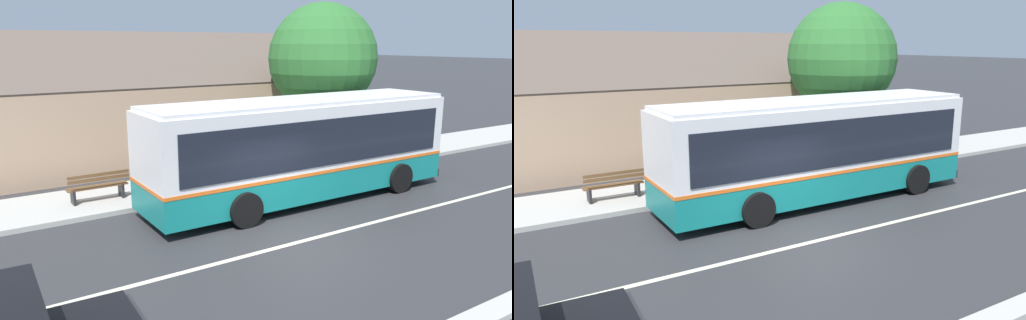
% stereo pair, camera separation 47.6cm
% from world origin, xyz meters
% --- Properties ---
extents(ground_plane, '(300.00, 300.00, 0.00)m').
position_xyz_m(ground_plane, '(0.00, 0.00, 0.00)').
color(ground_plane, '#2D2D30').
extents(sidewalk_far, '(60.00, 3.00, 0.15)m').
position_xyz_m(sidewalk_far, '(0.00, 6.00, 0.07)').
color(sidewalk_far, '#ADAAA3').
rests_on(sidewalk_far, ground).
extents(lane_divider_stripe, '(60.00, 0.16, 0.01)m').
position_xyz_m(lane_divider_stripe, '(0.00, 0.00, 0.00)').
color(lane_divider_stripe, beige).
rests_on(lane_divider_stripe, ground).
extents(community_building, '(21.13, 10.15, 6.49)m').
position_xyz_m(community_building, '(-0.50, 13.53, 1.76)').
color(community_building, tan).
rests_on(community_building, ground).
extents(transit_bus, '(10.55, 2.80, 3.24)m').
position_xyz_m(transit_bus, '(2.19, 2.90, 1.74)').
color(transit_bus, '#147F7A').
rests_on(transit_bus, ground).
extents(bench_by_building, '(1.86, 0.51, 0.94)m').
position_xyz_m(bench_by_building, '(-3.58, 5.72, 0.58)').
color(bench_by_building, brown).
rests_on(bench_by_building, sidewalk_far).
extents(street_tree_primary, '(4.50, 4.50, 6.58)m').
position_xyz_m(street_tree_primary, '(6.19, 6.78, 4.15)').
color(street_tree_primary, '#4C3828').
rests_on(street_tree_primary, ground).
extents(bus_stop_sign, '(0.36, 0.07, 2.40)m').
position_xyz_m(bus_stop_sign, '(8.79, 4.99, 1.64)').
color(bus_stop_sign, gray).
rests_on(bus_stop_sign, sidewalk_far).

